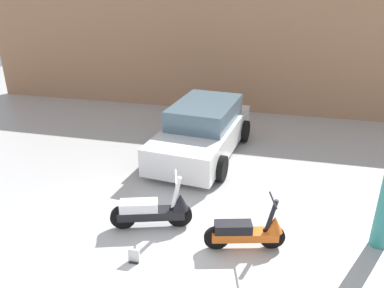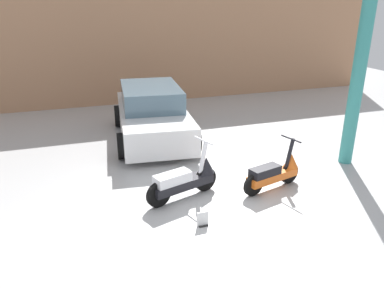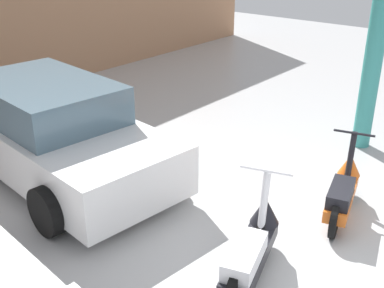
% 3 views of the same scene
% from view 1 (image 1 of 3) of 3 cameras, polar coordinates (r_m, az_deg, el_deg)
% --- Properties ---
extents(ground_plane, '(28.00, 28.00, 0.00)m').
position_cam_1_polar(ground_plane, '(6.87, -2.42, -16.13)').
color(ground_plane, '#B2B2B2').
extents(wall_back, '(19.60, 0.12, 4.13)m').
position_cam_1_polar(wall_back, '(13.55, 7.24, 13.43)').
color(wall_back, tan).
rests_on(wall_back, ground_plane).
extents(scooter_front_left, '(1.52, 0.75, 1.10)m').
position_cam_1_polar(scooter_front_left, '(7.28, -5.69, -9.91)').
color(scooter_front_left, black).
rests_on(scooter_front_left, ground_plane).
extents(scooter_front_right, '(1.41, 0.65, 1.01)m').
position_cam_1_polar(scooter_front_right, '(6.82, 8.60, -13.00)').
color(scooter_front_right, black).
rests_on(scooter_front_right, ground_plane).
extents(car_rear_left, '(2.34, 4.31, 1.41)m').
position_cam_1_polar(car_rear_left, '(10.19, 1.67, 2.12)').
color(car_rear_left, white).
rests_on(car_rear_left, ground_plane).
extents(placard_near_left_scooter, '(0.20, 0.12, 0.26)m').
position_cam_1_polar(placard_near_left_scooter, '(6.68, -8.85, -16.55)').
color(placard_near_left_scooter, black).
rests_on(placard_near_left_scooter, ground_plane).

